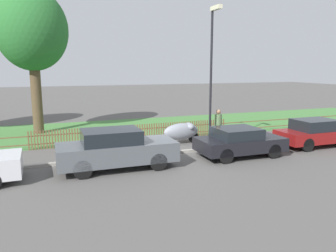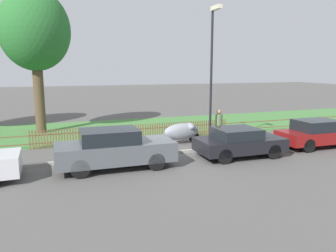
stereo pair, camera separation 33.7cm
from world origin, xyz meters
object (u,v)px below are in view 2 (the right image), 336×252
Objects in this scene: parked_car_navy_estate at (114,148)px; tree_behind_motorcycle at (35,32)px; parked_car_red_compact at (239,142)px; covered_motorcycle at (182,131)px; pedestrian_near_fence at (219,125)px; street_lamp at (212,63)px; parked_car_white_van at (318,133)px.

tree_behind_motorcycle is at bearing 108.99° from parked_car_navy_estate.
covered_motorcycle is (-1.39, 3.07, -0.01)m from parked_car_red_compact.
pedestrian_near_fence is (1.64, -0.76, 0.36)m from covered_motorcycle.
parked_car_red_compact is 0.46× the size of tree_behind_motorcycle.
parked_car_red_compact is at bearing -76.09° from street_lamp.
parked_car_navy_estate is at bearing -71.53° from tree_behind_motorcycle.
covered_motorcycle is 0.25× the size of tree_behind_motorcycle.
parked_car_red_compact is at bearing 158.18° from pedestrian_near_fence.
pedestrian_near_fence is 0.27× the size of street_lamp.
covered_motorcycle is at bearing 37.08° from parked_car_navy_estate.
tree_behind_motorcycle reaches higher than covered_motorcycle.
parked_car_white_van is at bearing -33.09° from tree_behind_motorcycle.
parked_car_red_compact is 2.34m from pedestrian_near_fence.
tree_behind_motorcycle is at bearing 147.63° from parked_car_white_van.
parked_car_white_van is at bearing -17.03° from street_lamp.
street_lamp is (0.95, -1.27, 3.38)m from covered_motorcycle.
tree_behind_motorcycle is at bearing 138.82° from street_lamp.
street_lamp reaches higher than covered_motorcycle.
parked_car_navy_estate is 2.22× the size of covered_motorcycle.
parked_car_navy_estate is at bearing 95.56° from pedestrian_near_fence.
parked_car_navy_estate reaches higher than covered_motorcycle.
tree_behind_motorcycle is (-6.84, 5.54, 5.19)m from covered_motorcycle.
tree_behind_motorcycle is (-12.83, 8.36, 5.15)m from parked_car_white_van.
covered_motorcycle is 1.84m from pedestrian_near_fence.
covered_motorcycle is 10.22m from tree_behind_motorcycle.
pedestrian_near_fence is (5.64, 2.20, 0.22)m from parked_car_navy_estate.
tree_behind_motorcycle is (-8.23, 8.61, 5.18)m from parked_car_red_compact.
street_lamp is (7.79, -6.81, -1.81)m from tree_behind_motorcycle.
parked_car_red_compact is at bearing -46.28° from tree_behind_motorcycle.
street_lamp is at bearing -41.18° from tree_behind_motorcycle.
pedestrian_near_fence is at bearing -29.31° from covered_motorcycle.
covered_motorcycle is 1.14× the size of pedestrian_near_fence.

